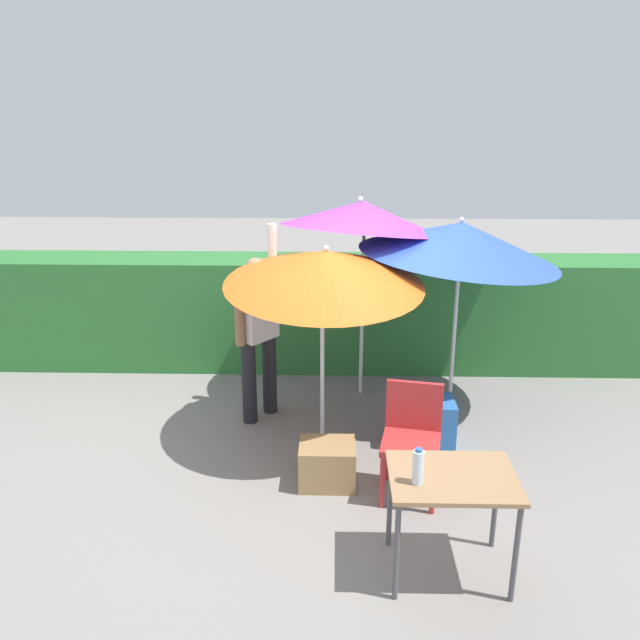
{
  "coord_description": "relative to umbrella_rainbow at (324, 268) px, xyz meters",
  "views": [
    {
      "loc": [
        0.13,
        -5.1,
        2.94
      ],
      "look_at": [
        0.0,
        0.3,
        1.1
      ],
      "focal_mm": 35.93,
      "sensor_mm": 36.0,
      "label": 1
    }
  ],
  "objects": [
    {
      "name": "crate_cardboard",
      "position": [
        0.04,
        -0.69,
        -1.45
      ],
      "size": [
        0.45,
        0.36,
        0.35
      ],
      "primitive_type": "cube",
      "color": "#9E7A4C",
      "rests_on": "ground_plane"
    },
    {
      "name": "person_vendor",
      "position": [
        -0.63,
        0.47,
        -0.69
      ],
      "size": [
        0.41,
        0.49,
        1.88
      ],
      "color": "black",
      "rests_on": "ground_plane"
    },
    {
      "name": "chair_plastic",
      "position": [
        0.7,
        -0.78,
        -1.12
      ],
      "size": [
        0.51,
        0.51,
        0.89
      ],
      "color": "#B72D2D",
      "rests_on": "ground_plane"
    },
    {
      "name": "bottle_water",
      "position": [
        0.61,
        -1.79,
        -0.79
      ],
      "size": [
        0.07,
        0.07,
        0.24
      ],
      "color": "silver",
      "rests_on": "folding_table"
    },
    {
      "name": "hedge_row",
      "position": [
        -0.04,
        1.83,
        -0.99
      ],
      "size": [
        8.0,
        0.7,
        1.28
      ],
      "primitive_type": "cube",
      "color": "#2D7033",
      "rests_on": "ground_plane"
    },
    {
      "name": "umbrella_yellow",
      "position": [
        1.26,
        0.73,
        0.1
      ],
      "size": [
        1.91,
        1.89,
        1.98
      ],
      "color": "silver",
      "rests_on": "ground_plane"
    },
    {
      "name": "umbrella_orange",
      "position": [
        0.35,
        1.06,
        0.26
      ],
      "size": [
        1.64,
        1.63,
        2.2
      ],
      "color": "silver",
      "rests_on": "ground_plane"
    },
    {
      "name": "umbrella_rainbow",
      "position": [
        0.0,
        0.0,
        0.0
      ],
      "size": [
        1.71,
        1.73,
        1.88
      ],
      "color": "silver",
      "rests_on": "ground_plane"
    },
    {
      "name": "ground_plane",
      "position": [
        -0.04,
        -0.1,
        -1.63
      ],
      "size": [
        24.0,
        24.0,
        0.0
      ],
      "primitive_type": "plane",
      "color": "gray"
    },
    {
      "name": "folding_table",
      "position": [
        0.84,
        -1.7,
        -0.99
      ],
      "size": [
        0.8,
        0.6,
        0.73
      ],
      "color": "#4C4C51",
      "rests_on": "ground_plane"
    },
    {
      "name": "cooler_box",
      "position": [
        0.89,
        0.0,
        -1.42
      ],
      "size": [
        0.56,
        0.37,
        0.42
      ],
      "primitive_type": "cube",
      "color": "#2D6BB7",
      "rests_on": "ground_plane"
    }
  ]
}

